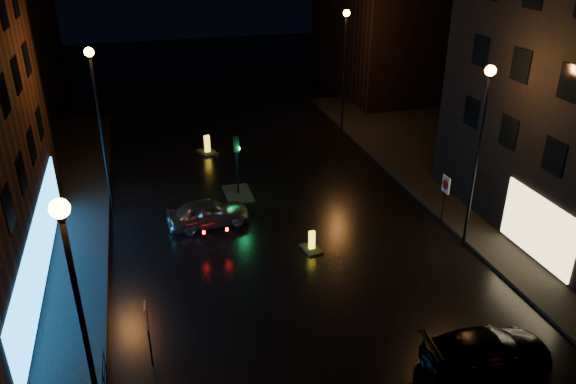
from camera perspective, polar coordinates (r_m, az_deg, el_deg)
name	(u,v)px	position (r m, az deg, el deg)	size (l,w,h in m)	color
ground	(353,368)	(19.90, 6.66, -17.30)	(120.00, 120.00, 0.00)	black
pavement_right	(548,208)	(32.16, 24.89, -1.50)	(12.00, 44.00, 0.15)	black
building_far_right	(382,19)	(50.47, 9.58, 16.94)	(8.00, 14.00, 12.00)	black
street_lamp_lnear	(80,309)	(13.94, -20.41, -11.06)	(0.44, 0.44, 8.37)	black
street_lamp_lfar	(97,107)	(28.47, -18.79, 8.19)	(0.44, 0.44, 8.37)	black
street_lamp_rnear	(481,132)	(25.01, 19.00, 5.80)	(0.44, 0.44, 8.37)	black
street_lamp_rfar	(345,53)	(38.70, 5.79, 13.84)	(0.44, 0.44, 8.37)	black
traffic_signal	(238,187)	(30.61, -5.10, 0.53)	(1.40, 2.40, 3.45)	black
silver_hatchback	(208,213)	(27.72, -8.12, -2.09)	(1.60, 3.97, 1.35)	#989C9F
dark_sedan	(487,350)	(20.55, 19.59, -14.87)	(1.81, 4.46, 1.29)	black
bollard_near	(312,246)	(25.66, 2.42, -5.49)	(0.90, 1.20, 0.96)	black
bollard_far	(207,149)	(36.60, -8.18, 4.31)	(1.29, 1.58, 1.20)	black
road_sign_left	(147,321)	(19.21, -14.14, -12.56)	(0.10, 0.60, 2.49)	black
road_sign_right	(445,189)	(28.10, 15.70, 0.33)	(0.09, 0.61, 2.53)	black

